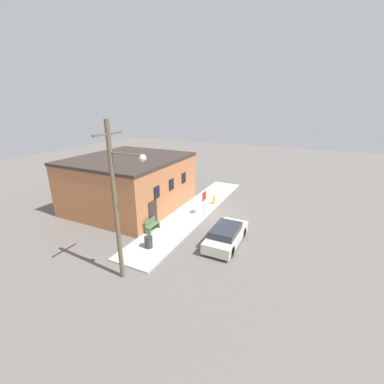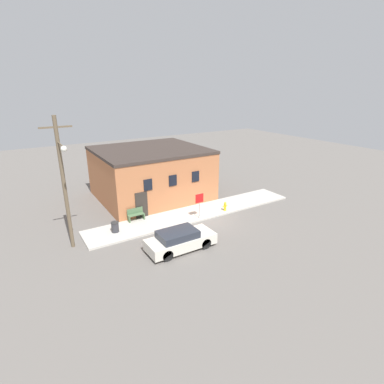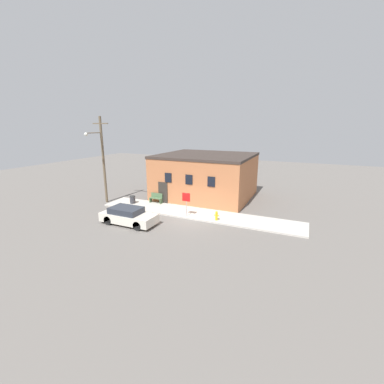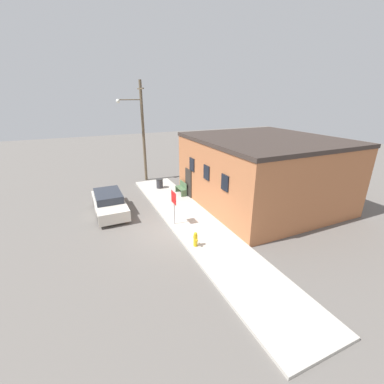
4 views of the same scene
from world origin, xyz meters
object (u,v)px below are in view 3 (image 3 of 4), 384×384
at_px(trash_bin, 133,200).
at_px(stop_sign, 186,200).
at_px(bench, 156,198).
at_px(utility_pole, 102,157).
at_px(parked_car, 128,216).
at_px(fire_hydrant, 216,216).

bearing_deg(trash_bin, stop_sign, -10.20).
bearing_deg(bench, stop_sign, -27.27).
relative_size(trash_bin, utility_pole, 0.09).
distance_m(stop_sign, parked_car, 4.81).
bearing_deg(fire_hydrant, utility_pole, 177.36).
relative_size(utility_pole, parked_car, 1.88).
bearing_deg(trash_bin, fire_hydrant, -6.49).
xyz_separation_m(fire_hydrant, trash_bin, (-8.98, 1.02, -0.00)).
bearing_deg(trash_bin, parked_car, -56.61).
height_order(fire_hydrant, trash_bin, fire_hydrant).
bearing_deg(trash_bin, utility_pole, -170.92).
xyz_separation_m(stop_sign, parked_car, (-3.52, -3.16, -0.88)).
distance_m(utility_pole, parked_car, 7.94).
xyz_separation_m(bench, parked_car, (0.84, -5.41, 0.08)).
relative_size(fire_hydrant, stop_sign, 0.38).
bearing_deg(stop_sign, utility_pole, 175.87).
bearing_deg(utility_pole, stop_sign, -4.13).
distance_m(stop_sign, utility_pole, 9.80).
bearing_deg(parked_car, utility_pole, 146.48).
xyz_separation_m(fire_hydrant, parked_car, (-6.14, -3.28, 0.14)).
relative_size(stop_sign, utility_pole, 0.24).
distance_m(fire_hydrant, trash_bin, 9.04).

